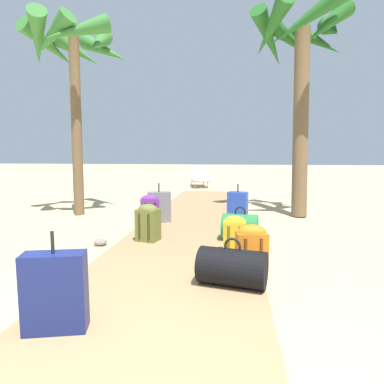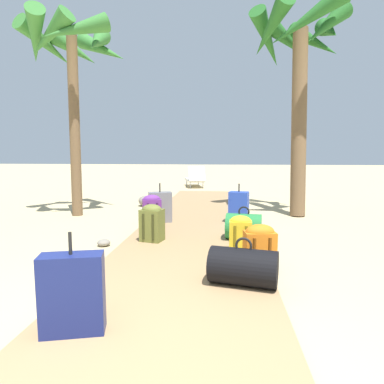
# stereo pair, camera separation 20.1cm
# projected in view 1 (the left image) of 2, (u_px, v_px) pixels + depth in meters

# --- Properties ---
(ground_plane) EXTENTS (60.00, 60.00, 0.00)m
(ground_plane) POSITION_uv_depth(u_px,v_px,m) (192.00, 237.00, 5.33)
(ground_plane) COLOR tan
(boardwalk) EXTENTS (1.93, 9.24, 0.08)m
(boardwalk) POSITION_uv_depth(u_px,v_px,m) (198.00, 222.00, 6.23)
(boardwalk) COLOR #9E7A51
(boardwalk) RESTS_ON ground
(backpack_orange) EXTENTS (0.36, 0.27, 0.48)m
(backpack_orange) POSITION_uv_depth(u_px,v_px,m) (252.00, 245.00, 3.63)
(backpack_orange) COLOR orange
(backpack_orange) RESTS_ON boardwalk
(duffel_bag_green) EXTENTS (0.55, 0.44, 0.49)m
(duffel_bag_green) POSITION_uv_depth(u_px,v_px,m) (240.00, 227.00, 4.82)
(duffel_bag_green) COLOR #237538
(duffel_bag_green) RESTS_ON boardwalk
(duffel_bag_black) EXTENTS (0.70, 0.48, 0.47)m
(duffel_bag_black) POSITION_uv_depth(u_px,v_px,m) (232.00, 267.00, 3.17)
(duffel_bag_black) COLOR black
(duffel_bag_black) RESTS_ON boardwalk
(suitcase_navy) EXTENTS (0.46, 0.28, 0.73)m
(suitcase_navy) POSITION_uv_depth(u_px,v_px,m) (55.00, 292.00, 2.35)
(suitcase_navy) COLOR navy
(suitcase_navy) RESTS_ON boardwalk
(suitcase_blue) EXTENTS (0.38, 0.30, 0.71)m
(suitcase_blue) POSITION_uv_depth(u_px,v_px,m) (238.00, 208.00, 5.92)
(suitcase_blue) COLOR #2847B7
(suitcase_blue) RESTS_ON boardwalk
(suitcase_grey) EXTENTS (0.46, 0.34, 0.71)m
(suitcase_grey) POSITION_uv_depth(u_px,v_px,m) (159.00, 207.00, 6.05)
(suitcase_grey) COLOR slate
(suitcase_grey) RESTS_ON boardwalk
(backpack_purple) EXTENTS (0.34, 0.28, 0.57)m
(backpack_purple) POSITION_uv_depth(u_px,v_px,m) (150.00, 211.00, 5.51)
(backpack_purple) COLOR #6B2D84
(backpack_purple) RESTS_ON boardwalk
(backpack_yellow) EXTENTS (0.29, 0.22, 0.47)m
(backpack_yellow) POSITION_uv_depth(u_px,v_px,m) (235.00, 233.00, 4.19)
(backpack_yellow) COLOR gold
(backpack_yellow) RESTS_ON boardwalk
(backpack_olive) EXTENTS (0.35, 0.31, 0.53)m
(backpack_olive) POSITION_uv_depth(u_px,v_px,m) (148.00, 221.00, 4.76)
(backpack_olive) COLOR olive
(backpack_olive) RESTS_ON boardwalk
(palm_tree_near_left) EXTENTS (2.22, 2.24, 4.06)m
(palm_tree_near_left) POSITION_uv_depth(u_px,v_px,m) (72.00, 54.00, 6.84)
(palm_tree_near_left) COLOR brown
(palm_tree_near_left) RESTS_ON ground
(palm_tree_far_right) EXTENTS (2.09, 2.06, 4.29)m
(palm_tree_far_right) POSITION_uv_depth(u_px,v_px,m) (300.00, 54.00, 6.71)
(palm_tree_far_right) COLOR brown
(palm_tree_far_right) RESTS_ON ground
(lounge_chair) EXTENTS (0.93, 1.61, 0.81)m
(lounge_chair) POSITION_uv_depth(u_px,v_px,m) (200.00, 178.00, 12.80)
(lounge_chair) COLOR white
(lounge_chair) RESTS_ON ground
(rock_left_far) EXTENTS (0.22, 0.22, 0.10)m
(rock_left_far) POSITION_uv_depth(u_px,v_px,m) (100.00, 242.00, 4.83)
(rock_left_far) COLOR gray
(rock_left_far) RESTS_ON ground
(rock_left_near) EXTENTS (0.55, 0.56, 0.27)m
(rock_left_near) POSITION_uv_depth(u_px,v_px,m) (148.00, 201.00, 8.32)
(rock_left_near) COLOR gray
(rock_left_near) RESTS_ON ground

